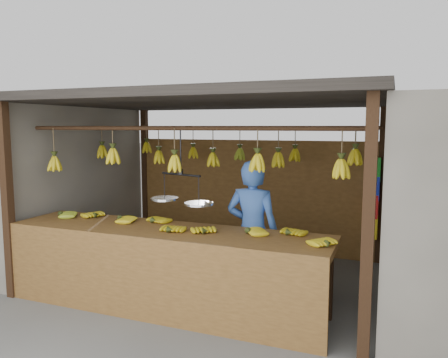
% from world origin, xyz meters
% --- Properties ---
extents(ground, '(80.00, 80.00, 0.00)m').
position_xyz_m(ground, '(0.00, 0.00, 0.00)').
color(ground, '#5B5B57').
extents(stall, '(4.30, 3.30, 2.40)m').
position_xyz_m(stall, '(0.00, 0.33, 1.97)').
color(stall, black).
rests_on(stall, ground).
extents(neighbor_left, '(3.00, 3.00, 2.30)m').
position_xyz_m(neighbor_left, '(-3.60, 0.00, 1.15)').
color(neighbor_left, slate).
rests_on(neighbor_left, ground).
extents(counter, '(3.75, 0.83, 0.96)m').
position_xyz_m(counter, '(-0.12, -1.23, 0.71)').
color(counter, brown).
rests_on(counter, ground).
extents(hanging_bananas, '(3.66, 2.24, 0.39)m').
position_xyz_m(hanging_bananas, '(-0.01, -0.01, 1.62)').
color(hanging_bananas, gold).
rests_on(hanging_bananas, ground).
extents(balance_scale, '(0.80, 0.45, 0.81)m').
position_xyz_m(balance_scale, '(0.01, -1.00, 1.24)').
color(balance_scale, black).
rests_on(balance_scale, ground).
extents(vendor, '(0.61, 0.41, 1.65)m').
position_xyz_m(vendor, '(0.71, -0.60, 0.83)').
color(vendor, '#3359A5').
rests_on(vendor, ground).
extents(bag_bundles, '(0.08, 0.26, 1.17)m').
position_xyz_m(bag_bundles, '(1.94, 1.35, 1.00)').
color(bag_bundles, '#199926').
rests_on(bag_bundles, ground).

